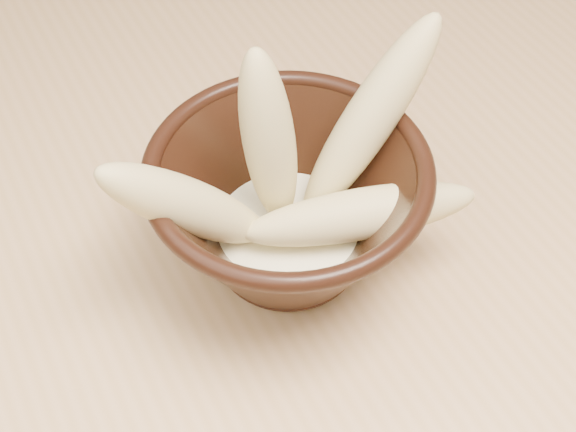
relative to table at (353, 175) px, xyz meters
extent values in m
cube|color=tan|center=(0.00, 0.00, 0.06)|extent=(1.20, 0.80, 0.04)
cylinder|color=#A58752|center=(0.54, 0.34, -0.32)|extent=(0.05, 0.05, 0.71)
cylinder|color=black|center=(-0.12, -0.11, 0.08)|extent=(0.08, 0.08, 0.01)
cylinder|color=black|center=(-0.12, -0.11, 0.10)|extent=(0.08, 0.08, 0.01)
torus|color=black|center=(-0.12, -0.11, 0.17)|extent=(0.18, 0.18, 0.01)
cylinder|color=#FFF9CD|center=(-0.12, -0.11, 0.11)|extent=(0.10, 0.10, 0.01)
ellipsoid|color=#E0C684|center=(-0.13, -0.09, 0.18)|extent=(0.04, 0.06, 0.13)
ellipsoid|color=#E0C684|center=(-0.19, -0.10, 0.16)|extent=(0.12, 0.05, 0.12)
ellipsoid|color=#E0C684|center=(-0.06, -0.10, 0.18)|extent=(0.13, 0.05, 0.14)
ellipsoid|color=#E0C684|center=(-0.09, -0.14, 0.14)|extent=(0.16, 0.08, 0.04)
camera|label=1|loc=(-0.28, -0.41, 0.53)|focal=50.00mm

